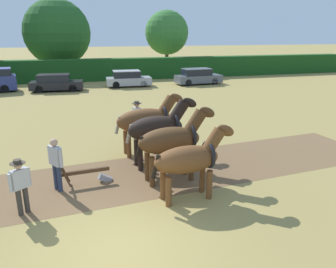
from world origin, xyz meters
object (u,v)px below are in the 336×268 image
at_px(parked_car_left, 56,83).
at_px(parked_car_center, 198,77).
at_px(farmer_onlooker_left, 20,183).
at_px(parked_car_center_left, 128,79).
at_px(draft_horse_lead_left, 190,159).
at_px(draft_horse_trail_left, 159,128).
at_px(farmer_beside_team, 137,117).
at_px(plow, 90,174).
at_px(draft_horse_lead_right, 173,140).
at_px(farmer_at_plow, 56,161).
at_px(tree_center_right, 167,33).
at_px(draft_horse_trail_right, 147,120).
at_px(tree_center, 57,33).

bearing_deg(parked_car_left, parked_car_center, 5.79).
relative_size(farmer_onlooker_left, parked_car_center_left, 0.39).
relative_size(draft_horse_lead_left, farmer_onlooker_left, 1.69).
bearing_deg(draft_horse_trail_left, draft_horse_lead_left, -90.06).
bearing_deg(farmer_onlooker_left, farmer_beside_team, 105.14).
height_order(plow, farmer_beside_team, farmer_beside_team).
height_order(draft_horse_lead_right, farmer_onlooker_left, draft_horse_lead_right).
bearing_deg(draft_horse_trail_left, farmer_at_plow, -167.26).
bearing_deg(draft_horse_lead_left, draft_horse_lead_right, 89.87).
bearing_deg(parked_car_left, tree_center_right, 44.26).
bearing_deg(draft_horse_trail_left, farmer_onlooker_left, -156.94).
xyz_separation_m(draft_horse_lead_right, draft_horse_trail_right, (-0.25, 2.79, 0.00)).
xyz_separation_m(draft_horse_lead_left, farmer_onlooker_left, (-4.72, 0.41, -0.34)).
bearing_deg(parked_car_center, draft_horse_trail_right, -119.92).
height_order(farmer_at_plow, parked_car_left, farmer_at_plow).
relative_size(draft_horse_trail_right, farmer_beside_team, 1.67).
bearing_deg(draft_horse_lead_right, tree_center, 93.20).
distance_m(draft_horse_lead_right, farmer_at_plow, 3.76).
distance_m(farmer_at_plow, farmer_beside_team, 5.76).
xyz_separation_m(draft_horse_lead_right, draft_horse_trail_left, (-0.12, 1.40, 0.03)).
relative_size(tree_center_right, plow, 4.24).
distance_m(tree_center, farmer_beside_team, 26.33).
bearing_deg(tree_center_right, draft_horse_trail_right, -107.30).
bearing_deg(tree_center, farmer_onlooker_left, -90.36).
bearing_deg(tree_center, parked_car_center_left, -57.91).
bearing_deg(farmer_onlooker_left, tree_center_right, 119.20).
relative_size(draft_horse_trail_left, farmer_onlooker_left, 1.77).
height_order(tree_center_right, farmer_beside_team, tree_center_right).
bearing_deg(parked_car_center, plow, -122.79).
relative_size(draft_horse_lead_right, plow, 1.62).
relative_size(plow, farmer_at_plow, 1.03).
bearing_deg(parked_car_left, draft_horse_trail_left, -72.32).
distance_m(draft_horse_lead_left, parked_car_center, 23.26).
xyz_separation_m(tree_center_right, parked_car_center_left, (-6.60, -10.14, -4.13)).
relative_size(draft_horse_trail_left, plow, 1.60).
height_order(farmer_onlooker_left, parked_car_center, farmer_onlooker_left).
xyz_separation_m(parked_car_center_left, parked_car_center, (6.78, -0.37, 0.02)).
height_order(tree_center_right, farmer_onlooker_left, tree_center_right).
bearing_deg(draft_horse_trail_right, farmer_beside_team, 85.96).
bearing_deg(tree_center, parked_car_center, -38.44).
height_order(tree_center, parked_car_center_left, tree_center).
relative_size(draft_horse_trail_right, parked_car_left, 0.67).
bearing_deg(tree_center, farmer_at_plow, -88.73).
bearing_deg(draft_horse_trail_right, farmer_onlooker_left, -143.99).
height_order(draft_horse_lead_right, parked_car_center_left, draft_horse_lead_right).
bearing_deg(tree_center, tree_center_right, 0.73).
xyz_separation_m(tree_center, tree_center_right, (12.86, 0.16, 0.01)).
bearing_deg(parked_car_left, draft_horse_lead_right, -72.88).
height_order(tree_center_right, draft_horse_trail_right, tree_center_right).
relative_size(farmer_onlooker_left, parked_car_center, 0.35).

